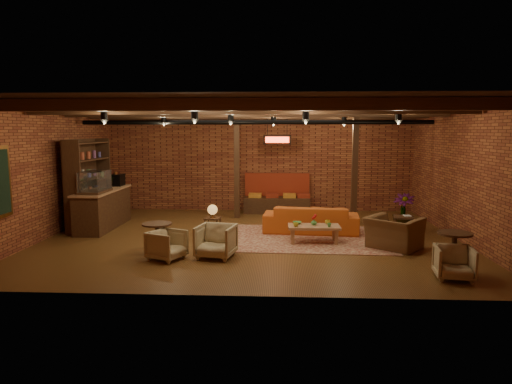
{
  "coord_description": "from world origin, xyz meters",
  "views": [
    {
      "loc": [
        0.66,
        -10.97,
        2.61
      ],
      "look_at": [
        0.1,
        0.2,
        1.12
      ],
      "focal_mm": 32.0,
      "sensor_mm": 36.0,
      "label": 1
    }
  ],
  "objects_px": {
    "coffee_table": "(313,227)",
    "armchair_b": "(216,239)",
    "sofa": "(311,219)",
    "round_table_right": "(454,245)",
    "plant_tall": "(405,175)",
    "side_table_book": "(404,218)",
    "armchair_a": "(167,243)",
    "armchair_far": "(454,261)",
    "armchair_right": "(394,228)",
    "round_table_left": "(157,233)",
    "side_table_lamp": "(213,212)"
  },
  "relations": [
    {
      "from": "plant_tall",
      "to": "round_table_right",
      "type": "bearing_deg",
      "value": -90.05
    },
    {
      "from": "sofa",
      "to": "round_table_right",
      "type": "relative_size",
      "value": 3.28
    },
    {
      "from": "side_table_lamp",
      "to": "round_table_left",
      "type": "xyz_separation_m",
      "value": [
        -0.95,
        -1.69,
        -0.16
      ]
    },
    {
      "from": "round_table_left",
      "to": "armchair_right",
      "type": "distance_m",
      "value": 5.22
    },
    {
      "from": "armchair_b",
      "to": "plant_tall",
      "type": "distance_m",
      "value": 5.52
    },
    {
      "from": "armchair_b",
      "to": "armchair_right",
      "type": "distance_m",
      "value": 3.98
    },
    {
      "from": "sofa",
      "to": "side_table_book",
      "type": "distance_m",
      "value": 2.3
    },
    {
      "from": "side_table_lamp",
      "to": "armchair_right",
      "type": "distance_m",
      "value": 4.35
    },
    {
      "from": "sofa",
      "to": "coffee_table",
      "type": "relative_size",
      "value": 2.0
    },
    {
      "from": "armchair_right",
      "to": "plant_tall",
      "type": "bearing_deg",
      "value": -70.13
    },
    {
      "from": "coffee_table",
      "to": "round_table_left",
      "type": "bearing_deg",
      "value": -162.0
    },
    {
      "from": "sofa",
      "to": "armchair_right",
      "type": "xyz_separation_m",
      "value": [
        1.74,
        -1.55,
        0.12
      ]
    },
    {
      "from": "side_table_lamp",
      "to": "plant_tall",
      "type": "xyz_separation_m",
      "value": [
        4.94,
        0.92,
        0.86
      ]
    },
    {
      "from": "coffee_table",
      "to": "armchair_a",
      "type": "relative_size",
      "value": 1.83
    },
    {
      "from": "armchair_a",
      "to": "armchair_right",
      "type": "bearing_deg",
      "value": -52.5
    },
    {
      "from": "armchair_b",
      "to": "coffee_table",
      "type": "bearing_deg",
      "value": 44.35
    },
    {
      "from": "side_table_lamp",
      "to": "sofa",
      "type": "bearing_deg",
      "value": 12.01
    },
    {
      "from": "coffee_table",
      "to": "armchair_right",
      "type": "relative_size",
      "value": 1.11
    },
    {
      "from": "round_table_left",
      "to": "side_table_book",
      "type": "bearing_deg",
      "value": 17.68
    },
    {
      "from": "armchair_a",
      "to": "side_table_book",
      "type": "height_order",
      "value": "armchair_a"
    },
    {
      "from": "sofa",
      "to": "plant_tall",
      "type": "height_order",
      "value": "plant_tall"
    },
    {
      "from": "coffee_table",
      "to": "armchair_b",
      "type": "height_order",
      "value": "armchair_b"
    },
    {
      "from": "sofa",
      "to": "armchair_far",
      "type": "bearing_deg",
      "value": 127.13
    },
    {
      "from": "armchair_right",
      "to": "round_table_right",
      "type": "height_order",
      "value": "armchair_right"
    },
    {
      "from": "sofa",
      "to": "side_table_lamp",
      "type": "xyz_separation_m",
      "value": [
        -2.48,
        -0.53,
        0.25
      ]
    },
    {
      "from": "round_table_left",
      "to": "side_table_book",
      "type": "distance_m",
      "value": 5.98
    },
    {
      "from": "round_table_left",
      "to": "plant_tall",
      "type": "height_order",
      "value": "plant_tall"
    },
    {
      "from": "armchair_far",
      "to": "plant_tall",
      "type": "xyz_separation_m",
      "value": [
        0.17,
        4.05,
        1.14
      ]
    },
    {
      "from": "sofa",
      "to": "armchair_a",
      "type": "relative_size",
      "value": 3.65
    },
    {
      "from": "side_table_lamp",
      "to": "armchair_far",
      "type": "relative_size",
      "value": 1.22
    },
    {
      "from": "coffee_table",
      "to": "round_table_right",
      "type": "distance_m",
      "value": 3.22
    },
    {
      "from": "sofa",
      "to": "armchair_a",
      "type": "xyz_separation_m",
      "value": [
        -3.12,
        -2.67,
        -0.02
      ]
    },
    {
      "from": "side_table_book",
      "to": "armchair_far",
      "type": "distance_m",
      "value": 3.25
    },
    {
      "from": "armchair_a",
      "to": "coffee_table",
      "type": "bearing_deg",
      "value": -38.69
    },
    {
      "from": "sofa",
      "to": "round_table_right",
      "type": "height_order",
      "value": "round_table_right"
    },
    {
      "from": "sofa",
      "to": "armchair_a",
      "type": "height_order",
      "value": "sofa"
    },
    {
      "from": "side_table_lamp",
      "to": "armchair_b",
      "type": "xyz_separation_m",
      "value": [
        0.35,
        -1.95,
        -0.23
      ]
    },
    {
      "from": "sofa",
      "to": "round_table_right",
      "type": "xyz_separation_m",
      "value": [
        2.46,
        -3.16,
        0.14
      ]
    },
    {
      "from": "armchair_right",
      "to": "armchair_far",
      "type": "xyz_separation_m",
      "value": [
        0.55,
        -2.1,
        -0.15
      ]
    },
    {
      "from": "coffee_table",
      "to": "side_table_book",
      "type": "relative_size",
      "value": 2.18
    },
    {
      "from": "round_table_right",
      "to": "armchair_a",
      "type": "bearing_deg",
      "value": 174.91
    },
    {
      "from": "side_table_book",
      "to": "plant_tall",
      "type": "bearing_deg",
      "value": 75.68
    },
    {
      "from": "round_table_left",
      "to": "plant_tall",
      "type": "distance_m",
      "value": 6.53
    },
    {
      "from": "sofa",
      "to": "armchair_b",
      "type": "bearing_deg",
      "value": 54.32
    },
    {
      "from": "armchair_a",
      "to": "side_table_book",
      "type": "relative_size",
      "value": 1.2
    },
    {
      "from": "coffee_table",
      "to": "round_table_right",
      "type": "relative_size",
      "value": 1.64
    },
    {
      "from": "armchair_a",
      "to": "plant_tall",
      "type": "height_order",
      "value": "plant_tall"
    },
    {
      "from": "armchair_right",
      "to": "round_table_left",
      "type": "bearing_deg",
      "value": 47.52
    },
    {
      "from": "side_table_lamp",
      "to": "round_table_left",
      "type": "distance_m",
      "value": 1.94
    },
    {
      "from": "armchair_a",
      "to": "armchair_right",
      "type": "xyz_separation_m",
      "value": [
        4.85,
        1.11,
        0.15
      ]
    }
  ]
}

